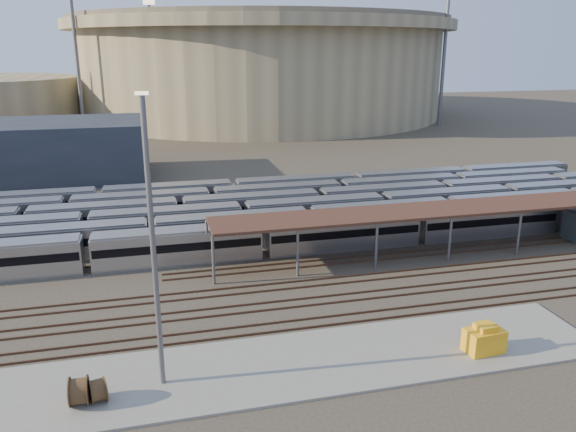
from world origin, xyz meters
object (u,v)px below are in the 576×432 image
at_px(cable_reel_west, 79,391).
at_px(cable_reel_east, 98,390).
at_px(yard_light_pole, 153,247).
at_px(yellow_equipment, 484,340).

xyz_separation_m(cable_reel_west, cable_reel_east, (1.16, 0.03, -0.14)).
bearing_deg(cable_reel_west, yard_light_pole, 13.01).
relative_size(yard_light_pole, yellow_equipment, 6.87).
bearing_deg(yellow_equipment, yard_light_pole, 170.77).
distance_m(cable_reel_west, yard_light_pole, 10.57).
height_order(yard_light_pole, yellow_equipment, yard_light_pole).
height_order(cable_reel_west, yard_light_pole, yard_light_pole).
bearing_deg(cable_reel_east, yard_light_pole, 16.03).
relative_size(cable_reel_west, yard_light_pole, 0.10).
bearing_deg(yellow_equipment, cable_reel_east, 173.79).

